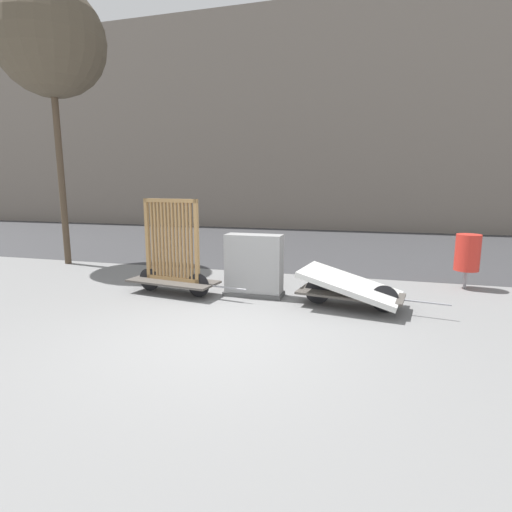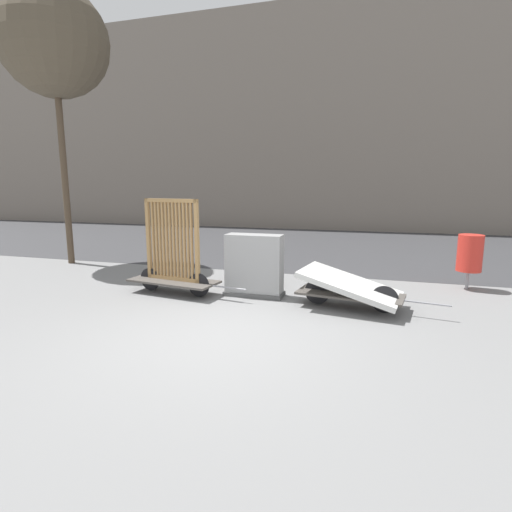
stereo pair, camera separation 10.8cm
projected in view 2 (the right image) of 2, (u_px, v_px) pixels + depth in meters
ground_plane at (217, 338)px, 5.55m from camera, size 60.00×60.00×0.00m
road_strip at (314, 245)px, 14.19m from camera, size 56.00×9.77×0.01m
building_facade at (337, 124)px, 19.79m from camera, size 48.00×4.00×10.22m
bike_cart_with_bedframe at (173, 262)px, 7.72m from camera, size 2.50×0.95×1.84m
bike_cart_with_mattress at (350, 287)px, 6.83m from camera, size 2.50×1.34×0.67m
utility_cabinet at (254, 268)px, 7.58m from camera, size 1.13×0.46×1.18m
trash_bin at (470, 253)px, 8.03m from camera, size 0.48×0.48×1.12m
street_tree at (54, 43)px, 9.92m from camera, size 2.69×2.69×6.96m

